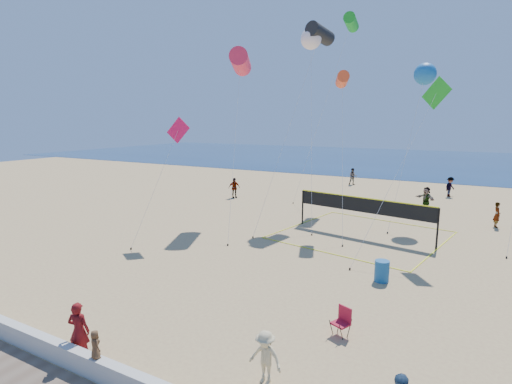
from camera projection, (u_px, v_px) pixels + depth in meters
The scene contains 22 objects.
ground at pixel (199, 335), 12.52m from camera, with size 120.00×120.00×0.00m, color tan.
ocean at pixel (425, 161), 66.02m from camera, with size 140.00×50.00×0.03m, color navy.
seawall at pixel (126, 381), 9.88m from camera, with size 32.00×0.30×0.60m, color beige.
woman at pixel (79, 331), 11.15m from camera, with size 0.62×0.41×1.70m, color #640D10.
toddler at pixel (95, 344), 10.24m from camera, with size 0.37×0.24×0.76m, color brown.
bystander_b at pixel (265, 357), 10.15m from camera, with size 0.92×0.53×1.42m, color #CBB987.
far_person_0 at pixel (234, 188), 34.56m from camera, with size 1.02×0.43×1.74m, color gray.
far_person_1 at pixel (426, 199), 29.55m from camera, with size 1.67×0.53×1.80m, color gray.
far_person_2 at pixel (497, 215), 25.01m from camera, with size 0.59×0.38×1.61m, color gray.
far_person_3 at pixel (353, 177), 41.47m from camera, with size 0.84×0.65×1.73m, color gray.
far_person_4 at pixel (450, 187), 35.08m from camera, with size 1.12×0.65×1.74m, color gray.
camp_chair at pixel (342, 320), 12.45m from camera, with size 0.64×0.73×1.02m.
trash_barrel at pixel (382, 271), 16.65m from camera, with size 0.60×0.60×0.90m, color #165491.
volleyball_net at pixel (363, 210), 23.15m from camera, with size 9.83×9.71×2.26m.
kite_0 at pixel (241, 62), 26.49m from camera, with size 4.15×8.01×11.27m.
kite_1 at pixel (320, 34), 27.21m from camera, with size 1.53×9.42×13.14m.
kite_2 at pixel (342, 80), 24.08m from camera, with size 2.31×5.16×9.55m.
kite_3 at pixel (176, 136), 22.14m from camera, with size 1.51×3.41×6.85m.
kite_4 at pixel (432, 102), 19.96m from camera, with size 3.32×5.94×8.82m.
kite_6 at pixel (311, 39), 27.04m from camera, with size 3.34×6.31×12.79m.
kite_7 at pixel (425, 74), 26.10m from camera, with size 1.77×6.12×10.34m.
kite_8 at pixel (351, 22), 31.96m from camera, with size 3.60×5.44×15.00m.
Camera 1 is at (7.10, -9.24, 6.66)m, focal length 28.00 mm.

